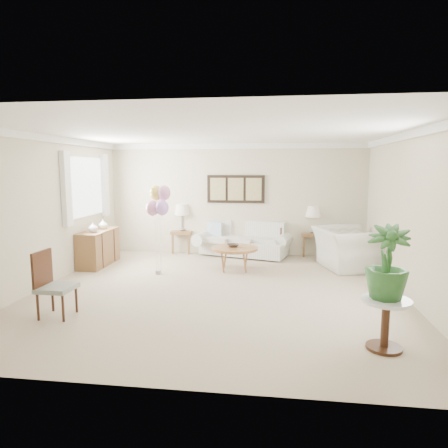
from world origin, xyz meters
name	(u,v)px	position (x,y,z in m)	size (l,w,h in m)	color
ground_plane	(218,291)	(0.00, 0.00, 0.00)	(6.00, 6.00, 0.00)	tan
room_shell	(211,193)	(-0.11, 0.09, 1.63)	(6.04, 6.04, 2.60)	beige
wall_art_triptych	(236,189)	(0.00, 2.96, 1.55)	(1.35, 0.06, 0.65)	black
sofa	(244,242)	(0.22, 2.87, 0.32)	(2.38, 1.33, 0.80)	silver
end_table_left	(182,234)	(-1.30, 2.99, 0.45)	(0.49, 0.45, 0.54)	brown
end_table_right	(312,236)	(1.80, 3.03, 0.45)	(0.50, 0.45, 0.54)	brown
lamp_left	(182,210)	(-1.30, 2.99, 1.03)	(0.36, 0.36, 0.64)	gray
lamp_right	(313,212)	(1.80, 3.03, 1.02)	(0.35, 0.35, 0.62)	gray
coffee_table	(235,249)	(0.14, 1.45, 0.43)	(0.92, 0.92, 0.46)	#995B38
decor_bowl	(233,245)	(0.10, 1.48, 0.49)	(0.24, 0.24, 0.06)	#2D241F
armchair	(347,248)	(2.39, 1.91, 0.41)	(1.26, 1.10, 0.82)	silver
side_table	(386,312)	(2.18, -1.88, 0.44)	(0.54, 0.54, 0.59)	silver
potted_plant	(387,262)	(2.16, -1.85, 1.00)	(0.46, 0.46, 0.83)	#225522
accent_chair	(52,283)	(-2.09, -1.40, 0.48)	(0.46, 0.46, 0.92)	gray
credenza	(98,248)	(-2.76, 1.50, 0.37)	(0.46, 1.20, 0.74)	brown
vase_white	(93,227)	(-2.74, 1.25, 0.84)	(0.20, 0.20, 0.20)	silver
vase_sage	(103,224)	(-2.74, 1.73, 0.84)	(0.19, 0.19, 0.20)	beige
balloon_cluster	(159,201)	(-1.27, 0.97, 1.42)	(0.45, 0.46, 1.71)	gray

